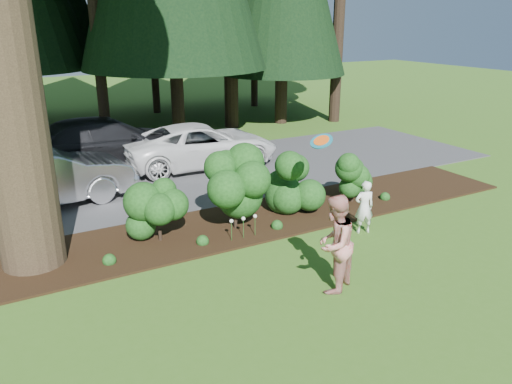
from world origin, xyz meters
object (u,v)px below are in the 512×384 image
at_px(car_silver_wagon, 37,177).
at_px(child, 364,207).
at_px(frisbee, 321,141).
at_px(car_white_suv, 202,145).
at_px(adult, 335,244).
at_px(car_dark_suv, 106,143).

distance_m(car_silver_wagon, child, 8.42).
distance_m(child, frisbee, 2.19).
xyz_separation_m(car_silver_wagon, frisbee, (5.12, -5.44, 1.52)).
bearing_deg(car_white_suv, car_silver_wagon, 109.56).
relative_size(car_silver_wagon, adult, 2.68).
xyz_separation_m(car_dark_suv, child, (3.96, -8.38, -0.22)).
xyz_separation_m(child, frisbee, (-1.34, -0.04, 1.73)).
xyz_separation_m(car_white_suv, car_dark_suv, (-2.83, 1.42, 0.11)).
xyz_separation_m(car_white_suv, child, (1.13, -6.96, -0.11)).
height_order(car_silver_wagon, frisbee, frisbee).
distance_m(car_silver_wagon, frisbee, 7.62).
relative_size(car_white_suv, adult, 2.79).
relative_size(car_dark_suv, child, 4.49).
bearing_deg(child, frisbee, 18.14).
bearing_deg(adult, child, -170.89).
height_order(car_dark_suv, adult, adult).
height_order(car_white_suv, car_dark_suv, car_dark_suv).
height_order(child, frisbee, frisbee).
xyz_separation_m(car_silver_wagon, child, (6.45, -5.40, -0.21)).
bearing_deg(child, car_silver_wagon, -23.45).
bearing_deg(child, adult, 54.96).
relative_size(car_white_suv, child, 4.04).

